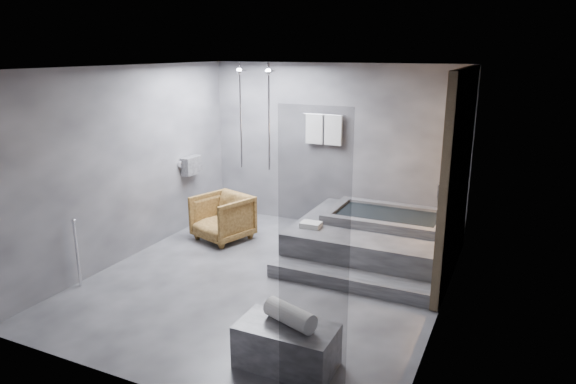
% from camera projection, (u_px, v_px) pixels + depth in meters
% --- Properties ---
extents(room, '(5.00, 5.04, 2.82)m').
position_uv_depth(room, '(302.00, 153.00, 6.52)').
color(room, '#2F2F31').
rests_on(room, ground).
extents(tub_deck, '(2.20, 2.00, 0.50)m').
position_uv_depth(tub_deck, '(373.00, 239.00, 7.71)').
color(tub_deck, '#343437').
rests_on(tub_deck, ground).
extents(tub_step, '(2.20, 0.36, 0.18)m').
position_uv_depth(tub_step, '(348.00, 280.00, 6.72)').
color(tub_step, '#343437').
rests_on(tub_step, ground).
extents(concrete_bench, '(0.96, 0.53, 0.43)m').
position_uv_depth(concrete_bench, '(287.00, 346.00, 5.01)').
color(concrete_bench, '#38373A').
rests_on(concrete_bench, ground).
extents(driftwood_chair, '(1.01, 1.02, 0.74)m').
position_uv_depth(driftwood_chair, '(223.00, 217.00, 8.34)').
color(driftwood_chair, '#422A10').
rests_on(driftwood_chair, ground).
extents(rolled_towel, '(0.59, 0.37, 0.20)m').
position_uv_depth(rolled_towel, '(290.00, 315.00, 4.95)').
color(rolled_towel, white).
rests_on(rolled_towel, concrete_bench).
extents(deck_towel, '(0.30, 0.22, 0.08)m').
position_uv_depth(deck_towel, '(311.00, 225.00, 7.48)').
color(deck_towel, silver).
rests_on(deck_towel, tub_deck).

